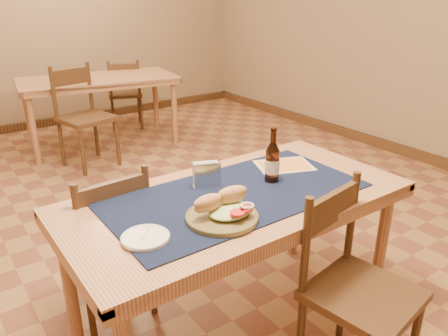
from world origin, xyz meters
TOP-DOWN VIEW (x-y plane):
  - room at (0.00, 0.00)m, footprint 6.04×7.04m
  - main_table at (0.00, -0.80)m, footprint 1.60×0.80m
  - placemat at (0.00, -0.80)m, footprint 1.20×0.60m
  - baseboard at (0.00, 0.00)m, footprint 6.00×7.00m
  - back_table at (0.53, 2.39)m, footprint 1.74×1.05m
  - chair_main_far at (-0.48, -0.35)m, footprint 0.42×0.42m
  - chair_main_near at (0.23, -1.33)m, footprint 0.47×0.47m
  - chair_back_near at (0.17, 1.87)m, footprint 0.53×0.53m
  - chair_back_far at (1.01, 2.83)m, footprint 0.51×0.51m
  - sandwich_plate at (-0.19, -0.96)m, footprint 0.30×0.30m
  - side_plate at (-0.52, -0.92)m, footprint 0.18×0.18m
  - fork at (-0.50, -0.89)m, footprint 0.09×0.10m
  - beer_bottle at (0.23, -0.78)m, footprint 0.07×0.07m
  - napkin_holder at (-0.06, -0.65)m, footprint 0.15×0.10m
  - menu_card at (0.41, -0.67)m, footprint 0.35×0.30m

SIDE VIEW (x-z plane):
  - baseboard at x=0.00m, z-range 0.00..0.10m
  - chair_back_far at x=1.01m, z-range 0.02..0.87m
  - chair_main_far at x=-0.48m, z-range 0.02..0.88m
  - chair_main_near at x=0.23m, z-range 0.02..0.91m
  - chair_back_near at x=0.17m, z-range 0.02..0.99m
  - main_table at x=0.00m, z-range 0.29..1.04m
  - back_table at x=0.53m, z-range 0.29..1.04m
  - placemat at x=0.00m, z-range 0.75..0.76m
  - menu_card at x=0.41m, z-range 0.76..0.76m
  - side_plate at x=-0.52m, z-range 0.76..0.77m
  - fork at x=-0.50m, z-range 0.77..0.77m
  - sandwich_plate at x=-0.19m, z-range 0.73..0.84m
  - napkin_holder at x=-0.06m, z-range 0.75..0.87m
  - beer_bottle at x=0.23m, z-range 0.72..0.99m
  - room at x=0.00m, z-range -0.02..2.82m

